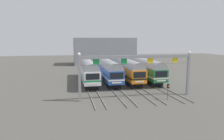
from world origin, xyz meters
TOP-DOWN VIEW (x-y plane):
  - ground_plane at (0.00, 0.00)m, footprint 160.00×160.00m
  - track_bed at (-0.00, 17.00)m, footprint 13.84×70.00m
  - commuter_train_white at (-6.17, -0.00)m, footprint 2.88×18.06m
  - commuter_train_blue at (-2.06, -0.00)m, footprint 2.88×18.06m
  - commuter_train_orange at (2.06, -0.00)m, footprint 2.88×18.06m
  - commuter_train_green at (6.17, -0.00)m, footprint 2.88×18.06m
  - catenary_gantry at (0.00, -13.50)m, footprint 17.57×0.44m
  - yard_signal_mast at (4.11, -15.50)m, footprint 0.28×0.35m
  - maintenance_building at (2.96, 32.19)m, footprint 22.14×10.00m

SIDE VIEW (x-z plane):
  - ground_plane at x=0.00m, z-range 0.00..0.00m
  - track_bed at x=0.00m, z-range 0.00..0.15m
  - yard_signal_mast at x=4.11m, z-range 0.49..2.89m
  - commuter_train_white at x=-6.17m, z-range 0.16..5.21m
  - commuter_train_blue at x=-2.06m, z-range 0.16..5.21m
  - commuter_train_orange at x=2.06m, z-range 0.16..5.21m
  - commuter_train_green at x=6.17m, z-range 0.16..5.21m
  - maintenance_building at x=2.96m, z-range 0.00..9.57m
  - catenary_gantry at x=0.00m, z-range 1.63..8.60m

